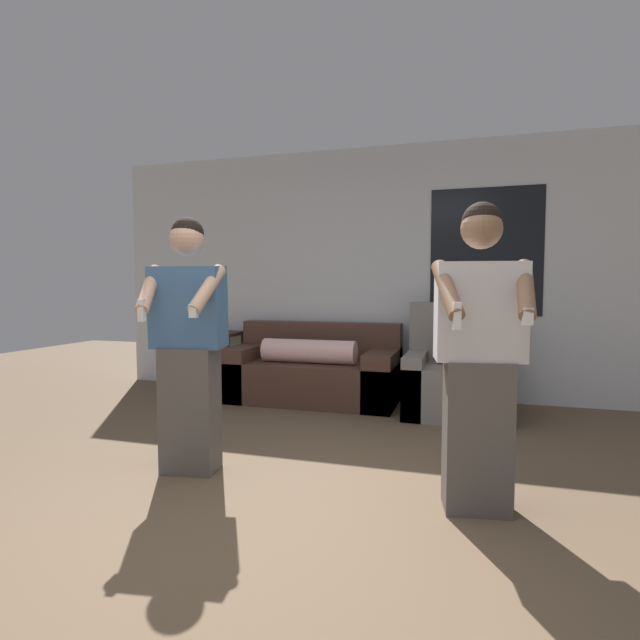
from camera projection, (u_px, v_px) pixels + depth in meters
name	position (u px, v px, depth m)	size (l,w,h in m)	color
ground_plane	(242.00, 539.00, 2.37)	(14.00, 14.00, 0.00)	brown
wall_back	(376.00, 272.00, 5.46)	(6.15, 0.07, 2.70)	silver
couch	(313.00, 372.00, 5.25)	(1.77, 0.85, 0.81)	#472D23
armchair	(456.00, 378.00, 4.68)	(0.92, 0.83, 1.04)	slate
side_table	(219.00, 342.00, 5.75)	(0.49, 0.44, 0.83)	#332319
person_left	(189.00, 346.00, 3.19)	(0.51, 0.51, 1.64)	#56514C
person_right	(479.00, 358.00, 2.63)	(0.51, 0.51, 1.64)	#56514C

